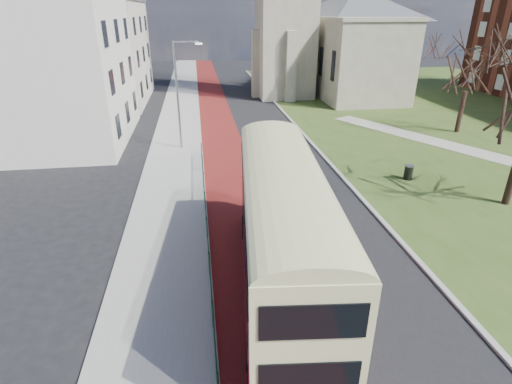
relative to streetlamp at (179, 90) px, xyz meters
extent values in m
plane|color=black|center=(4.35, -18.00, -4.59)|extent=(160.00, 160.00, 0.00)
cube|color=black|center=(5.85, 2.00, -4.59)|extent=(9.00, 120.00, 0.01)
cube|color=#591414|center=(3.15, 2.00, -4.59)|extent=(3.40, 120.00, 0.01)
cube|color=gray|center=(-0.65, 2.00, -4.53)|extent=(4.00, 120.00, 0.12)
cube|color=#999993|center=(1.35, 2.00, -4.53)|extent=(0.25, 120.00, 0.13)
cube|color=#999993|center=(10.45, 4.00, -4.53)|extent=(0.25, 80.00, 0.13)
cube|color=#324A1A|center=(30.35, 4.00, -4.57)|extent=(40.00, 80.00, 0.04)
cylinder|color=#0B311B|center=(1.40, -14.00, -3.49)|extent=(0.04, 24.00, 0.04)
cylinder|color=#0B311B|center=(1.40, -14.00, -4.44)|extent=(0.04, 24.00, 0.04)
cube|color=gray|center=(20.85, 20.00, -0.09)|extent=(9.00, 18.00, 9.00)
cube|color=silver|center=(-9.65, 4.00, 1.66)|extent=(10.00, 14.00, 12.50)
cube|color=beige|center=(-9.65, 20.00, 0.91)|extent=(10.00, 16.00, 11.00)
cylinder|color=gray|center=(-0.15, 0.00, -0.47)|extent=(0.16, 0.16, 8.00)
cylinder|color=gray|center=(0.75, 0.00, 3.43)|extent=(1.80, 0.10, 0.10)
cube|color=silver|center=(1.65, 0.00, 3.28)|extent=(0.50, 0.18, 0.12)
cube|color=#A30F31|center=(4.10, -18.46, -3.47)|extent=(3.99, 12.31, 1.10)
cube|color=beige|center=(4.10, -18.46, -1.33)|extent=(3.96, 12.24, 3.19)
cube|color=black|center=(2.76, -17.99, -2.32)|extent=(1.05, 9.87, 1.04)
cube|color=black|center=(5.51, -18.27, -2.32)|extent=(1.05, 9.87, 1.04)
cube|color=black|center=(2.73, -18.32, -0.67)|extent=(1.14, 10.83, 0.99)
cube|color=black|center=(5.48, -18.60, -0.67)|extent=(1.14, 10.83, 0.99)
cube|color=black|center=(4.70, -12.47, -2.32)|extent=(2.46, 0.33, 1.15)
cube|color=black|center=(4.70, -12.47, -0.67)|extent=(2.46, 0.33, 0.99)
cube|color=orange|center=(4.70, -12.47, -0.04)|extent=(1.96, 0.29, 0.33)
cylinder|color=black|center=(3.24, -14.24, -4.02)|extent=(0.44, 1.17, 1.14)
cylinder|color=black|center=(5.79, -14.50, -4.02)|extent=(0.44, 1.17, 1.14)
cylinder|color=black|center=(2.47, -21.94, -4.02)|extent=(0.44, 1.17, 1.14)
cylinder|color=black|center=(5.02, -22.19, -4.02)|extent=(0.44, 1.17, 1.14)
cylinder|color=#331F19|center=(24.40, 1.30, -2.74)|extent=(0.40, 0.40, 3.62)
cylinder|color=black|center=(14.56, -8.53, -4.11)|extent=(0.60, 0.60, 0.89)
cylinder|color=gray|center=(14.56, -8.53, -3.64)|extent=(0.65, 0.65, 0.06)
camera|label=1|loc=(1.31, -30.86, 5.44)|focal=28.00mm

